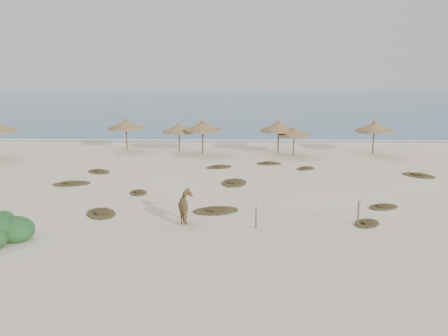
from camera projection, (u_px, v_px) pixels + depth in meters
The scene contains 24 objects.
ground at pixel (195, 215), 25.18m from camera, with size 160.00×160.00×0.00m, color beige.
ocean at pixel (223, 104), 98.66m from camera, with size 200.00×100.00×0.01m, color #29557B.
foam_line at pixel (214, 140), 50.66m from camera, with size 70.00×0.60×0.01m, color silver.
palapa_1 at pixel (126, 125), 44.25m from camera, with size 3.95×3.95×2.93m.
palapa_2 at pixel (179, 129), 43.18m from camera, with size 3.73×3.73×2.66m.
palapa_3 at pixel (203, 127), 42.53m from camera, with size 4.15×4.15×2.96m.
palapa_4 at pixel (279, 127), 42.51m from camera, with size 4.09×4.09×2.95m.
palapa_5 at pixel (294, 133), 41.60m from camera, with size 3.47×3.47×2.49m.
palapa_6 at pixel (374, 127), 42.18m from camera, with size 3.44×3.44×2.96m.
horse at pixel (186, 207), 24.01m from camera, with size 0.79×1.74×1.47m, color olive.
fence_post_near at pixel (256, 218), 23.00m from camera, with size 0.08×0.08×1.03m, color brown.
fence_post_far at pixel (358, 213), 23.34m from camera, with size 0.09×0.09×1.21m, color brown.
scrub_1 at pixel (72, 183), 31.74m from camera, with size 2.66×2.04×0.16m.
scrub_2 at pixel (138, 192), 29.47m from camera, with size 1.26×1.69×0.16m.
scrub_3 at pixel (234, 183), 31.99m from camera, with size 1.90×2.66×0.16m.
scrub_4 at pixel (383, 207), 26.47m from camera, with size 2.10×1.86×0.16m.
scrub_5 at pixel (419, 175), 34.16m from camera, with size 2.70×2.80×0.16m.
scrub_6 at pixel (99, 171), 35.39m from camera, with size 2.37×2.40×0.16m.
scrub_7 at pixel (269, 163), 38.36m from camera, with size 1.97×1.32×0.16m.
scrub_9 at pixel (216, 210), 25.80m from camera, with size 2.80×2.21×0.16m.
scrub_10 at pixel (306, 168), 36.46m from camera, with size 1.91×1.86×0.16m.
scrub_11 at pixel (101, 213), 25.30m from camera, with size 2.20×2.62×0.16m.
scrub_12 at pixel (367, 223), 23.69m from camera, with size 1.84×1.99×0.16m.
scrub_13 at pixel (219, 167), 37.01m from camera, with size 2.39×2.04×0.16m.
Camera 1 is at (1.92, -24.17, 7.35)m, focal length 40.00 mm.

